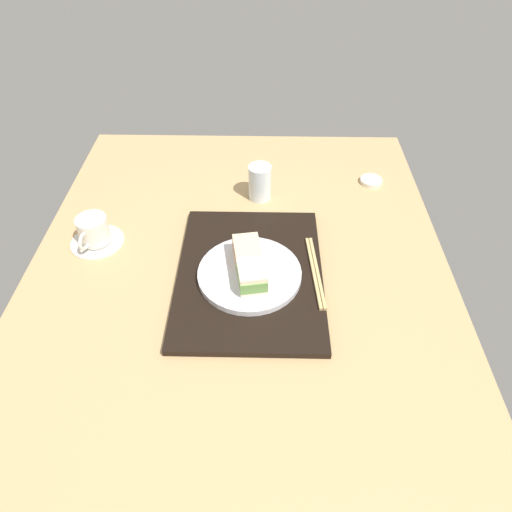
# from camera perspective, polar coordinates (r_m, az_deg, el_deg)

# --- Properties ---
(ground_plane) EXTENTS (1.40, 1.00, 0.03)m
(ground_plane) POSITION_cam_1_polar(r_m,az_deg,el_deg) (1.03, -2.37, -5.14)
(ground_plane) COLOR tan
(serving_tray) EXTENTS (0.44, 0.33, 0.02)m
(serving_tray) POSITION_cam_1_polar(r_m,az_deg,el_deg) (1.05, -0.77, -2.29)
(serving_tray) COLOR black
(serving_tray) RESTS_ON ground_plane
(sandwich_plate) EXTENTS (0.24, 0.24, 0.01)m
(sandwich_plate) POSITION_cam_1_polar(r_m,az_deg,el_deg) (1.03, -0.81, -2.23)
(sandwich_plate) COLOR silver
(sandwich_plate) RESTS_ON serving_tray
(sandwich_near) EXTENTS (0.09, 0.07, 0.05)m
(sandwich_near) POSITION_cam_1_polar(r_m,az_deg,el_deg) (0.98, -0.54, -2.31)
(sandwich_near) COLOR #EFE5C1
(sandwich_near) RESTS_ON sandwich_plate
(sandwich_far) EXTENTS (0.09, 0.07, 0.05)m
(sandwich_far) POSITION_cam_1_polar(r_m,az_deg,el_deg) (1.03, -1.11, 0.42)
(sandwich_far) COLOR beige
(sandwich_far) RESTS_ON sandwich_plate
(chopsticks_pair) EXTENTS (0.22, 0.03, 0.01)m
(chopsticks_pair) POSITION_cam_1_polar(r_m,az_deg,el_deg) (1.05, 7.45, -1.95)
(chopsticks_pair) COLOR tan
(chopsticks_pair) RESTS_ON serving_tray
(coffee_cup) EXTENTS (0.13, 0.13, 0.08)m
(coffee_cup) POSITION_cam_1_polar(r_m,az_deg,el_deg) (1.19, -19.64, 2.80)
(coffee_cup) COLOR silver
(coffee_cup) RESTS_ON ground_plane
(drinking_glass) EXTENTS (0.06, 0.06, 0.10)m
(drinking_glass) POSITION_cam_1_polar(r_m,az_deg,el_deg) (1.26, 0.48, 9.22)
(drinking_glass) COLOR silver
(drinking_glass) RESTS_ON ground_plane
(small_sauce_dish) EXTENTS (0.06, 0.06, 0.01)m
(small_sauce_dish) POSITION_cam_1_polar(r_m,az_deg,el_deg) (1.38, 14.24, 9.12)
(small_sauce_dish) COLOR silver
(small_sauce_dish) RESTS_ON ground_plane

